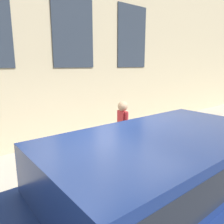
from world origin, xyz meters
name	(u,v)px	position (x,y,z in m)	size (l,w,h in m)	color
ground_plane	(99,198)	(0.00, 0.00, 0.00)	(80.00, 80.00, 0.00)	#47474C
sidewalk	(64,167)	(1.47, 0.00, 0.08)	(2.94, 60.00, 0.16)	#B2ADA3
fire_hydrant	(100,156)	(0.48, -0.39, 0.58)	(0.32, 0.43, 0.83)	red
person	(123,126)	(0.74, -1.24, 1.06)	(0.36, 0.24, 1.50)	#998466
parked_truck_navy_near	(159,181)	(-1.37, -0.05, 0.93)	(1.97, 5.37, 1.60)	black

